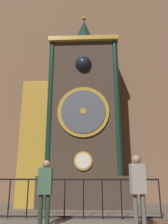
# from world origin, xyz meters

# --- Properties ---
(cathedral_back_wall) EXTENTS (24.00, 0.32, 14.92)m
(cathedral_back_wall) POSITION_xyz_m (-0.09, 5.58, 7.45)
(cathedral_back_wall) COLOR #846047
(cathedral_back_wall) RESTS_ON ground_plane
(clock_tower) EXTENTS (4.40, 1.81, 8.79)m
(clock_tower) POSITION_xyz_m (-0.35, 4.30, 3.49)
(clock_tower) COLOR #423328
(clock_tower) RESTS_ON ground_plane
(railing_fence) EXTENTS (5.07, 0.05, 1.12)m
(railing_fence) POSITION_xyz_m (-0.21, 1.99, 0.62)
(railing_fence) COLOR black
(railing_fence) RESTS_ON ground_plane
(visitor_near) EXTENTS (0.34, 0.23, 1.61)m
(visitor_near) POSITION_xyz_m (-0.86, 0.93, 0.97)
(visitor_near) COLOR #213427
(visitor_near) RESTS_ON ground_plane
(visitor_far) EXTENTS (0.37, 0.27, 1.71)m
(visitor_far) POSITION_xyz_m (1.44, 0.60, 1.03)
(visitor_far) COLOR #58554F
(visitor_far) RESTS_ON ground_plane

